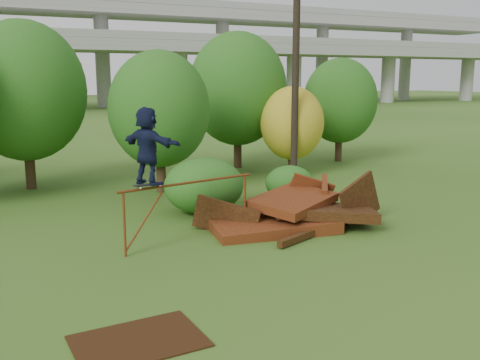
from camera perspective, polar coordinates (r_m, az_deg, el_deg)
name	(u,v)px	position (r m, az deg, el deg)	size (l,w,h in m)	color
ground	(309,260)	(12.49, 7.38, -8.51)	(240.00, 240.00, 0.00)	#2D5116
scrap_pile	(293,214)	(15.02, 5.64, -3.62)	(5.43, 3.19, 1.78)	#3F180B
grind_rail	(189,195)	(13.41, -5.45, -1.64)	(3.78, 0.87, 1.58)	#622E0F
skateboard	(149,185)	(12.78, -9.72, -0.48)	(0.75, 0.34, 0.08)	black
skater	(147,146)	(12.63, -9.85, 3.63)	(1.68, 0.54, 1.82)	#131938
flat_plate	(138,341)	(9.00, -10.78, -16.52)	(2.00, 1.43, 0.03)	black
tree_1	(24,91)	(21.26, -22.01, 8.78)	(4.46, 4.46, 6.20)	black
tree_2	(159,109)	(19.38, -8.60, 7.47)	(3.62, 3.62, 5.10)	black
tree_3	(238,89)	(24.49, -0.26, 9.68)	(4.44, 4.44, 6.16)	black
tree_4	(292,123)	(23.06, 5.58, 6.04)	(2.73, 2.73, 3.77)	black
tree_5	(340,101)	(26.91, 10.63, 8.30)	(3.61, 3.61, 5.07)	black
shrub_left	(204,186)	(16.42, -3.86, -0.61)	(2.48, 2.29, 1.72)	#165015
shrub_right	(290,183)	(18.23, 5.31, -0.32)	(1.68, 1.54, 1.19)	#165015
utility_pole	(296,65)	(21.60, 5.96, 12.14)	(1.40, 0.28, 9.08)	black
freeway_overpass	(33,26)	(73.30, -21.24, 15.05)	(160.00, 15.00, 13.70)	gray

